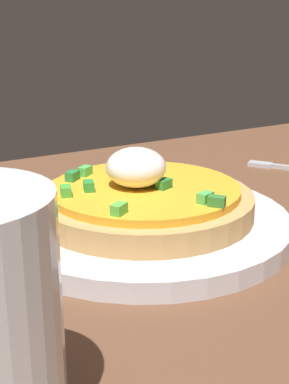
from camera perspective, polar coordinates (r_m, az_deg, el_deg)
dining_table at (r=41.45cm, az=7.03°, el=-9.47°), size 90.97×74.69×2.91cm
plate at (r=46.14cm, az=0.00°, el=-3.29°), size 24.84×24.84×1.58cm
pizza at (r=45.34cm, az=-0.10°, el=-0.60°), size 18.38×18.38×5.82cm
fork at (r=67.07cm, az=15.10°, el=2.51°), size 7.57×10.60×0.50cm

